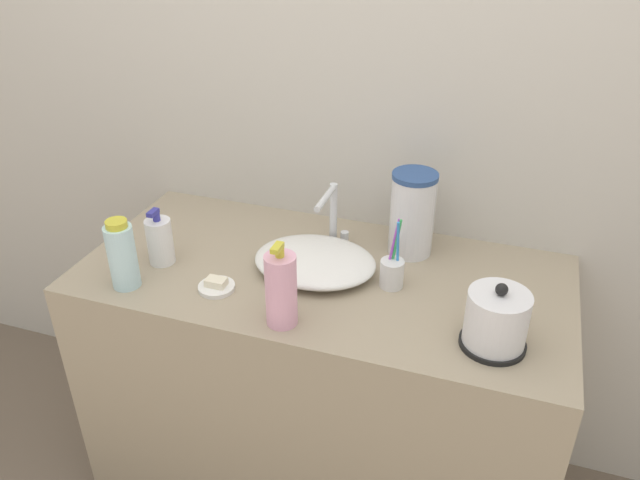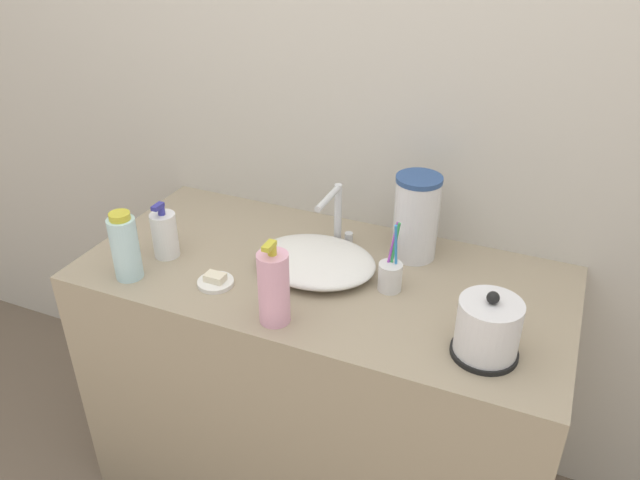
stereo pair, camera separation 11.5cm
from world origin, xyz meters
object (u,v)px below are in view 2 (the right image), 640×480
Objects in this scene: lotion_bottle at (274,287)px; water_pitcher at (416,217)px; faucet at (337,213)px; shampoo_bottle at (165,234)px; mouthwash_bottle at (125,247)px; electric_kettle at (487,331)px; toothbrush_cup at (390,275)px.

lotion_bottle is 0.48m from water_pitcher.
faucet is 0.49m from shampoo_bottle.
lotion_bottle is at bearing -2.11° from mouthwash_bottle.
electric_kettle is 1.01× the size of shampoo_bottle.
electric_kettle is at bearing 8.74° from lotion_bottle.
shampoo_bottle is at bearing -171.98° from toothbrush_cup.
electric_kettle is 0.49m from lotion_bottle.
mouthwash_bottle reaches higher than faucet.
mouthwash_bottle reaches higher than electric_kettle.
lotion_bottle is 0.44m from shampoo_bottle.
shampoo_bottle is at bearing 175.40° from electric_kettle.
lotion_bottle reaches higher than mouthwash_bottle.
lotion_bottle reaches higher than toothbrush_cup.
toothbrush_cup reaches higher than electric_kettle.
toothbrush_cup is at bearing -35.09° from faucet.
water_pitcher is (0.01, 0.19, 0.08)m from toothbrush_cup.
shampoo_bottle is 0.68× the size of water_pitcher.
toothbrush_cup reaches higher than shampoo_bottle.
faucet is at bearing 29.22° from shampoo_bottle.
faucet reaches higher than shampoo_bottle.
electric_kettle is 0.76× the size of lotion_bottle.
mouthwash_bottle is (-0.03, -0.13, 0.02)m from shampoo_bottle.
water_pitcher is (-0.27, 0.35, 0.06)m from electric_kettle.
faucet is 0.97× the size of mouthwash_bottle.
lotion_bottle is at bearing -171.26° from electric_kettle.
water_pitcher is at bearing 62.37° from lotion_bottle.
faucet is 1.11× the size of electric_kettle.
water_pitcher reaches higher than toothbrush_cup.
faucet is 0.93× the size of toothbrush_cup.
toothbrush_cup is 1.05× the size of mouthwash_bottle.
faucet is 0.77× the size of water_pitcher.
lotion_bottle is 1.33× the size of shampoo_bottle.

